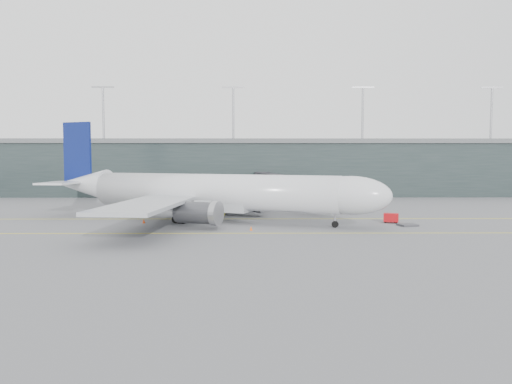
{
  "coord_description": "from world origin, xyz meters",
  "views": [
    {
      "loc": [
        9.96,
        -87.66,
        10.4
      ],
      "look_at": [
        10.7,
        -4.0,
        4.55
      ],
      "focal_mm": 35.0,
      "sensor_mm": 36.0,
      "label": 1
    }
  ],
  "objects": [
    {
      "name": "baggage_dolly",
      "position": [
        33.62,
        -12.9,
        0.16
      ],
      "size": [
        3.13,
        2.77,
        0.27
      ],
      "primitive_type": "cube",
      "rotation": [
        0.0,
        0.0,
        0.28
      ],
      "color": "#39383D",
      "rests_on": "ground"
    },
    {
      "name": "jet_bridge",
      "position": [
        17.81,
        23.23,
        4.97
      ],
      "size": [
        12.63,
        44.65,
        6.64
      ],
      "rotation": [
        0.0,
        0.0,
        0.22
      ],
      "color": "#28272C",
      "rests_on": "ground"
    },
    {
      "name": "uld_b",
      "position": [
        -3.1,
        11.22,
        0.93
      ],
      "size": [
        2.1,
        1.76,
        1.77
      ],
      "rotation": [
        0.0,
        0.0,
        0.11
      ],
      "color": "#3B3C41",
      "rests_on": "ground"
    },
    {
      "name": "cone_wing_stbd",
      "position": [
        9.88,
        -17.38,
        0.32
      ],
      "size": [
        0.4,
        0.4,
        0.63
      ],
      "primitive_type": "cone",
      "color": "#FF5B0E",
      "rests_on": "ground"
    },
    {
      "name": "taxiline_b",
      "position": [
        0.0,
        -20.0,
        0.01
      ],
      "size": [
        160.0,
        0.25,
        0.02
      ],
      "primitive_type": "cube",
      "color": "yellow",
      "rests_on": "ground"
    },
    {
      "name": "uld_c",
      "position": [
        -0.93,
        11.36,
        0.89
      ],
      "size": [
        2.3,
        2.11,
        1.7
      ],
      "rotation": [
        0.0,
        0.0,
        -0.4
      ],
      "color": "#3B3C41",
      "rests_on": "ground"
    },
    {
      "name": "taxiline_lead_main",
      "position": [
        5.0,
        20.0,
        0.01
      ],
      "size": [
        0.25,
        60.0,
        0.02
      ],
      "primitive_type": "cube",
      "color": "yellow",
      "rests_on": "ground"
    },
    {
      "name": "uld_a",
      "position": [
        -5.05,
        10.81,
        1.09
      ],
      "size": [
        2.45,
        2.05,
        2.07
      ],
      "rotation": [
        0.0,
        0.0,
        0.11
      ],
      "color": "#3B3C41",
      "rests_on": "ground"
    },
    {
      "name": "cone_nose",
      "position": [
        32.75,
        -7.69,
        0.4
      ],
      "size": [
        0.5,
        0.5,
        0.79
      ],
      "primitive_type": "cone",
      "color": "orange",
      "rests_on": "ground"
    },
    {
      "name": "gse_cart",
      "position": [
        32.07,
        -9.39,
        0.85
      ],
      "size": [
        2.57,
        2.08,
        1.52
      ],
      "rotation": [
        0.0,
        0.0,
        -0.34
      ],
      "color": "#AE0C11",
      "rests_on": "ground"
    },
    {
      "name": "taxiline_a",
      "position": [
        0.0,
        -4.0,
        0.01
      ],
      "size": [
        160.0,
        0.25,
        0.02
      ],
      "primitive_type": "cube",
      "color": "yellow",
      "rests_on": "ground"
    },
    {
      "name": "cone_wing_port",
      "position": [
        6.7,
        11.55,
        0.32
      ],
      "size": [
        0.41,
        0.41,
        0.65
      ],
      "primitive_type": "cone",
      "color": "orange",
      "rests_on": "ground"
    },
    {
      "name": "ground",
      "position": [
        0.0,
        0.0,
        0.0
      ],
      "size": [
        320.0,
        320.0,
        0.0
      ],
      "primitive_type": "plane",
      "color": "#5E5E63",
      "rests_on": "ground"
    },
    {
      "name": "cone_tail",
      "position": [
        -7.06,
        -9.47,
        0.36
      ],
      "size": [
        0.45,
        0.45,
        0.72
      ],
      "primitive_type": "cone",
      "color": "#F8440D",
      "rests_on": "ground"
    },
    {
      "name": "main_aircraft",
      "position": [
        3.28,
        -6.81,
        4.7
      ],
      "size": [
        57.24,
        52.86,
        16.75
      ],
      "rotation": [
        0.0,
        0.0,
        -0.39
      ],
      "color": "silver",
      "rests_on": "ground"
    },
    {
      "name": "terminal",
      "position": [
        -0.0,
        58.0,
        7.62
      ],
      "size": [
        240.0,
        36.0,
        29.0
      ],
      "color": "#1E2A2A",
      "rests_on": "ground"
    }
  ]
}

